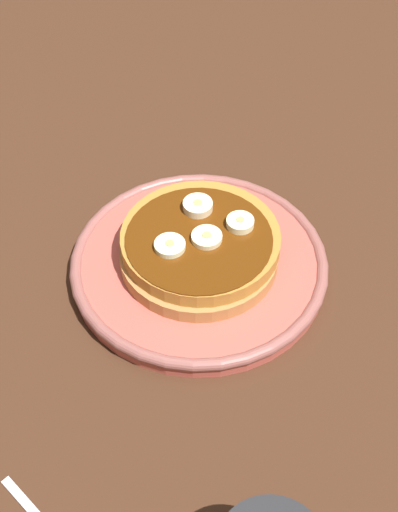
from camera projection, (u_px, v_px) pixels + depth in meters
ground_plane at (199, 282)px, 72.98cm from camera, size 140.00×140.00×3.00cm
plate at (199, 265)px, 71.06cm from camera, size 24.54×24.54×2.02cm
pancake_stack at (200, 247)px, 69.67cm from camera, size 15.59×15.44×3.10cm
banana_slice_0 at (207, 237)px, 68.12cm from camera, size 2.86×2.86×0.77cm
banana_slice_1 at (240, 223)px, 69.21cm from camera, size 2.61×2.61×0.96cm
banana_slice_2 at (170, 246)px, 67.37cm from camera, size 2.86×2.86×0.79cm
banana_slice_3 at (198, 206)px, 70.65cm from camera, size 2.85×2.85×1.05cm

